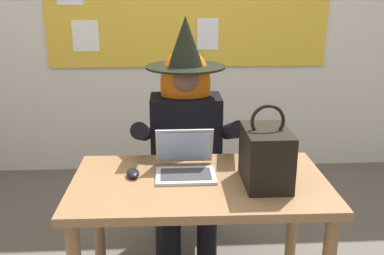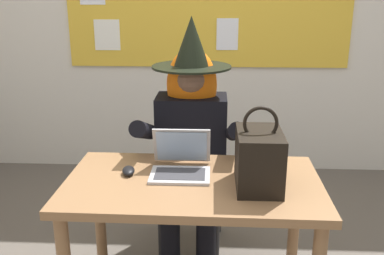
% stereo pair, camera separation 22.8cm
% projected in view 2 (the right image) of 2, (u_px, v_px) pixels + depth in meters
% --- Properties ---
extents(wall_back_bulletin, '(5.86, 2.15, 2.80)m').
position_uv_depth(wall_back_bulletin, '(208.00, 12.00, 3.70)').
color(wall_back_bulletin, silver).
rests_on(wall_back_bulletin, ground).
extents(desk_main, '(1.21, 0.70, 0.73)m').
position_uv_depth(desk_main, '(193.00, 201.00, 2.07)').
color(desk_main, '#8E6642').
rests_on(desk_main, ground).
extents(chair_at_desk, '(0.44, 0.44, 0.92)m').
position_uv_depth(chair_at_desk, '(193.00, 165.00, 2.77)').
color(chair_at_desk, '#2D3347').
rests_on(chair_at_desk, ground).
extents(person_costumed, '(0.59, 0.69, 1.45)m').
position_uv_depth(person_costumed, '(191.00, 128.00, 2.57)').
color(person_costumed, black).
rests_on(person_costumed, ground).
extents(laptop, '(0.29, 0.28, 0.21)m').
position_uv_depth(laptop, '(181.00, 163.00, 2.12)').
color(laptop, '#B7B7BC').
rests_on(laptop, desk_main).
extents(computer_mouse, '(0.08, 0.11, 0.03)m').
position_uv_depth(computer_mouse, '(128.00, 171.00, 2.11)').
color(computer_mouse, black).
rests_on(computer_mouse, desk_main).
extents(handbag, '(0.20, 0.30, 0.38)m').
position_uv_depth(handbag, '(259.00, 159.00, 1.94)').
color(handbag, black).
rests_on(handbag, desk_main).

